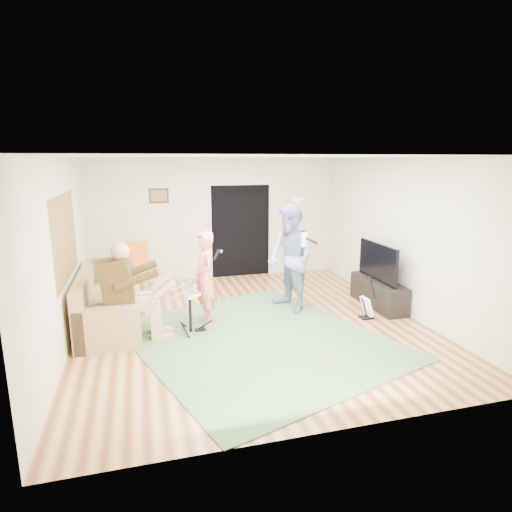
{
  "coord_description": "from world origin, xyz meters",
  "views": [
    {
      "loc": [
        -1.68,
        -6.45,
        2.66
      ],
      "look_at": [
        0.17,
        0.3,
        1.08
      ],
      "focal_mm": 30.0,
      "sensor_mm": 36.0,
      "label": 1
    }
  ],
  "objects_px": {
    "guitar_spare": "(367,306)",
    "television": "(378,262)",
    "guitarist": "(290,258)",
    "tv_cabinet": "(378,293)",
    "singer": "(205,278)",
    "torchiere_lamp": "(297,225)",
    "drum_kit": "(190,313)",
    "dining_chair": "(142,278)",
    "sofa": "(105,308)"
  },
  "relations": [
    {
      "from": "singer",
      "to": "guitar_spare",
      "type": "height_order",
      "value": "singer"
    },
    {
      "from": "drum_kit",
      "to": "tv_cabinet",
      "type": "relative_size",
      "value": 0.53
    },
    {
      "from": "guitar_spare",
      "to": "guitarist",
      "type": "bearing_deg",
      "value": 146.71
    },
    {
      "from": "tv_cabinet",
      "to": "singer",
      "type": "bearing_deg",
      "value": 179.92
    },
    {
      "from": "guitar_spare",
      "to": "tv_cabinet",
      "type": "height_order",
      "value": "guitar_spare"
    },
    {
      "from": "guitarist",
      "to": "singer",
      "type": "bearing_deg",
      "value": -97.32
    },
    {
      "from": "singer",
      "to": "tv_cabinet",
      "type": "relative_size",
      "value": 1.1
    },
    {
      "from": "drum_kit",
      "to": "torchiere_lamp",
      "type": "relative_size",
      "value": 0.41
    },
    {
      "from": "singer",
      "to": "sofa",
      "type": "bearing_deg",
      "value": -108.34
    },
    {
      "from": "television",
      "to": "guitar_spare",
      "type": "bearing_deg",
      "value": -132.22
    },
    {
      "from": "tv_cabinet",
      "to": "television",
      "type": "relative_size",
      "value": 1.16
    },
    {
      "from": "guitarist",
      "to": "television",
      "type": "distance_m",
      "value": 1.62
    },
    {
      "from": "torchiere_lamp",
      "to": "television",
      "type": "height_order",
      "value": "torchiere_lamp"
    },
    {
      "from": "singer",
      "to": "television",
      "type": "bearing_deg",
      "value": 82.72
    },
    {
      "from": "television",
      "to": "singer",
      "type": "bearing_deg",
      "value": 179.92
    },
    {
      "from": "dining_chair",
      "to": "tv_cabinet",
      "type": "bearing_deg",
      "value": -40.95
    },
    {
      "from": "singer",
      "to": "television",
      "type": "height_order",
      "value": "singer"
    },
    {
      "from": "sofa",
      "to": "tv_cabinet",
      "type": "xyz_separation_m",
      "value": [
        4.8,
        -0.32,
        -0.05
      ]
    },
    {
      "from": "guitar_spare",
      "to": "torchiere_lamp",
      "type": "bearing_deg",
      "value": 96.57
    },
    {
      "from": "drum_kit",
      "to": "guitar_spare",
      "type": "height_order",
      "value": "guitar_spare"
    },
    {
      "from": "singer",
      "to": "dining_chair",
      "type": "distance_m",
      "value": 2.05
    },
    {
      "from": "singer",
      "to": "guitarist",
      "type": "xyz_separation_m",
      "value": [
        1.56,
        0.22,
        0.19
      ]
    },
    {
      "from": "guitar_spare",
      "to": "dining_chair",
      "type": "relative_size",
      "value": 0.7
    },
    {
      "from": "guitar_spare",
      "to": "television",
      "type": "height_order",
      "value": "television"
    },
    {
      "from": "dining_chair",
      "to": "tv_cabinet",
      "type": "xyz_separation_m",
      "value": [
        4.2,
        -1.75,
        -0.13
      ]
    },
    {
      "from": "sofa",
      "to": "guitarist",
      "type": "distance_m",
      "value": 3.21
    },
    {
      "from": "singer",
      "to": "dining_chair",
      "type": "bearing_deg",
      "value": -157.71
    },
    {
      "from": "guitarist",
      "to": "guitar_spare",
      "type": "bearing_deg",
      "value": 41.33
    },
    {
      "from": "singer",
      "to": "television",
      "type": "relative_size",
      "value": 1.28
    },
    {
      "from": "dining_chair",
      "to": "drum_kit",
      "type": "bearing_deg",
      "value": -89.75
    },
    {
      "from": "sofa",
      "to": "drum_kit",
      "type": "bearing_deg",
      "value": -26.56
    },
    {
      "from": "drum_kit",
      "to": "television",
      "type": "bearing_deg",
      "value": 5.5
    },
    {
      "from": "torchiere_lamp",
      "to": "tv_cabinet",
      "type": "height_order",
      "value": "torchiere_lamp"
    },
    {
      "from": "dining_chair",
      "to": "singer",
      "type": "bearing_deg",
      "value": -78.81
    },
    {
      "from": "guitarist",
      "to": "guitar_spare",
      "type": "distance_m",
      "value": 1.55
    },
    {
      "from": "sofa",
      "to": "singer",
      "type": "xyz_separation_m",
      "value": [
        1.59,
        -0.31,
        0.47
      ]
    },
    {
      "from": "guitar_spare",
      "to": "television",
      "type": "xyz_separation_m",
      "value": [
        0.47,
        0.52,
        0.64
      ]
    },
    {
      "from": "guitar_spare",
      "to": "torchiere_lamp",
      "type": "xyz_separation_m",
      "value": [
        -0.3,
        2.63,
        1.04
      ]
    },
    {
      "from": "sofa",
      "to": "guitar_spare",
      "type": "bearing_deg",
      "value": -11.06
    },
    {
      "from": "dining_chair",
      "to": "television",
      "type": "xyz_separation_m",
      "value": [
        4.15,
        -1.75,
        0.47
      ]
    },
    {
      "from": "singer",
      "to": "guitarist",
      "type": "distance_m",
      "value": 1.58
    },
    {
      "from": "guitar_spare",
      "to": "tv_cabinet",
      "type": "bearing_deg",
      "value": 44.89
    },
    {
      "from": "sofa",
      "to": "singer",
      "type": "relative_size",
      "value": 1.46
    },
    {
      "from": "dining_chair",
      "to": "television",
      "type": "bearing_deg",
      "value": -41.2
    },
    {
      "from": "sofa",
      "to": "dining_chair",
      "type": "height_order",
      "value": "dining_chair"
    },
    {
      "from": "guitar_spare",
      "to": "dining_chair",
      "type": "height_order",
      "value": "dining_chair"
    },
    {
      "from": "torchiere_lamp",
      "to": "drum_kit",
      "type": "bearing_deg",
      "value": -137.65
    },
    {
      "from": "dining_chair",
      "to": "guitarist",
      "type": "bearing_deg",
      "value": -49.27
    },
    {
      "from": "guitarist",
      "to": "tv_cabinet",
      "type": "distance_m",
      "value": 1.81
    },
    {
      "from": "singer",
      "to": "television",
      "type": "xyz_separation_m",
      "value": [
        3.16,
        -0.0,
        0.08
      ]
    }
  ]
}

